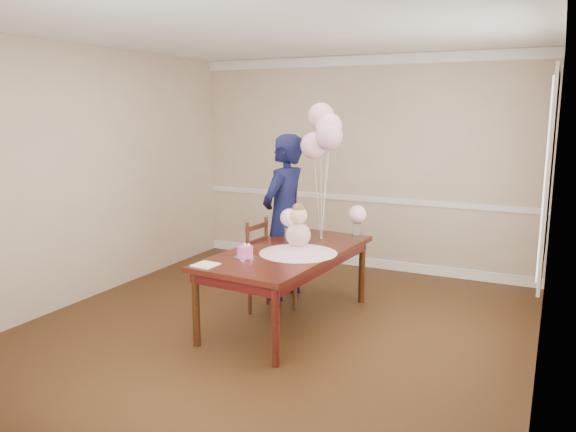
{
  "coord_description": "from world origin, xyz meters",
  "views": [
    {
      "loc": [
        2.28,
        -4.36,
        2.03
      ],
      "look_at": [
        0.04,
        0.28,
        1.05
      ],
      "focal_mm": 35.0,
      "sensor_mm": 36.0,
      "label": 1
    }
  ],
  "objects": [
    {
      "name": "floor",
      "position": [
        0.0,
        0.0,
        0.0
      ],
      "size": [
        4.5,
        5.0,
        0.0
      ],
      "primitive_type": "cube",
      "color": "black",
      "rests_on": "ground"
    },
    {
      "name": "ceiling",
      "position": [
        0.0,
        0.0,
        2.7
      ],
      "size": [
        4.5,
        5.0,
        0.02
      ],
      "primitive_type": "cube",
      "color": "white",
      "rests_on": "wall_back"
    },
    {
      "name": "wall_back",
      "position": [
        0.0,
        2.5,
        1.35
      ],
      "size": [
        4.5,
        0.02,
        2.7
      ],
      "primitive_type": "cube",
      "color": "tan",
      "rests_on": "floor"
    },
    {
      "name": "wall_front",
      "position": [
        0.0,
        -2.5,
        1.35
      ],
      "size": [
        4.5,
        0.02,
        2.7
      ],
      "primitive_type": "cube",
      "color": "tan",
      "rests_on": "floor"
    },
    {
      "name": "wall_left",
      "position": [
        -2.25,
        0.0,
        1.35
      ],
      "size": [
        0.02,
        5.0,
        2.7
      ],
      "primitive_type": "cube",
      "color": "tan",
      "rests_on": "floor"
    },
    {
      "name": "wall_right",
      "position": [
        2.25,
        0.0,
        1.35
      ],
      "size": [
        0.02,
        5.0,
        2.7
      ],
      "primitive_type": "cube",
      "color": "tan",
      "rests_on": "floor"
    },
    {
      "name": "chair_rail_trim",
      "position": [
        0.0,
        2.49,
        0.9
      ],
      "size": [
        4.5,
        0.02,
        0.07
      ],
      "primitive_type": "cube",
      "color": "white",
      "rests_on": "wall_back"
    },
    {
      "name": "crown_molding",
      "position": [
        0.0,
        2.49,
        2.63
      ],
      "size": [
        4.5,
        0.02,
        0.12
      ],
      "primitive_type": "cube",
      "color": "white",
      "rests_on": "wall_back"
    },
    {
      "name": "baseboard_trim",
      "position": [
        0.0,
        2.49,
        0.06
      ],
      "size": [
        4.5,
        0.02,
        0.12
      ],
      "primitive_type": "cube",
      "color": "white",
      "rests_on": "floor"
    },
    {
      "name": "window_frame",
      "position": [
        2.23,
        0.5,
        1.55
      ],
      "size": [
        0.02,
        1.66,
        1.56
      ],
      "primitive_type": "cube",
      "color": "white",
      "rests_on": "wall_right"
    },
    {
      "name": "window_blinds",
      "position": [
        2.21,
        0.5,
        1.55
      ],
      "size": [
        0.01,
        1.5,
        1.4
      ],
      "primitive_type": "cube",
      "color": "white",
      "rests_on": "wall_right"
    },
    {
      "name": "dining_table_top",
      "position": [
        0.03,
        0.29,
        0.7
      ],
      "size": [
        1.1,
        1.98,
        0.05
      ],
      "primitive_type": "cube",
      "rotation": [
        0.0,
        0.0,
        -0.08
      ],
      "color": "black",
      "rests_on": "table_leg_fl"
    },
    {
      "name": "table_apron",
      "position": [
        0.03,
        0.29,
        0.62
      ],
      "size": [
        1.0,
        1.88,
        0.1
      ],
      "primitive_type": "cube",
      "rotation": [
        0.0,
        0.0,
        -0.08
      ],
      "color": "black",
      "rests_on": "table_leg_fl"
    },
    {
      "name": "table_leg_fl",
      "position": [
        -0.44,
        -0.56,
        0.34
      ],
      "size": [
        0.07,
        0.07,
        0.67
      ],
      "primitive_type": "cylinder",
      "rotation": [
        0.0,
        0.0,
        -0.08
      ],
      "color": "black",
      "rests_on": "floor"
    },
    {
      "name": "table_leg_fr",
      "position": [
        0.36,
        -0.62,
        0.34
      ],
      "size": [
        0.07,
        0.07,
        0.67
      ],
      "primitive_type": "cylinder",
      "rotation": [
        0.0,
        0.0,
        -0.08
      ],
      "color": "black",
      "rests_on": "floor"
    },
    {
      "name": "table_leg_bl",
      "position": [
        -0.31,
        1.2,
        0.34
      ],
      "size": [
        0.07,
        0.07,
        0.67
      ],
      "primitive_type": "cylinder",
      "rotation": [
        0.0,
        0.0,
        -0.08
      ],
      "color": "black",
      "rests_on": "floor"
    },
    {
      "name": "table_leg_br",
      "position": [
        0.5,
        1.14,
        0.34
      ],
      "size": [
        0.07,
        0.07,
        0.67
      ],
      "primitive_type": "cylinder",
      "rotation": [
        0.0,
        0.0,
        -0.08
      ],
      "color": "black",
      "rests_on": "floor"
    },
    {
      "name": "baby_skirt",
      "position": [
        0.17,
        0.23,
        0.77
      ],
      "size": [
        0.78,
        0.78,
        0.1
      ],
      "primitive_type": "cone",
      "rotation": [
        0.0,
        0.0,
        -0.08
      ],
      "color": "#E4A8BC",
      "rests_on": "dining_table_top"
    },
    {
      "name": "baby_torso",
      "position": [
        0.17,
        0.23,
        0.89
      ],
      "size": [
        0.23,
        0.23,
        0.23
      ],
      "primitive_type": "sphere",
      "color": "pink",
      "rests_on": "baby_skirt"
    },
    {
      "name": "baby_head",
      "position": [
        0.17,
        0.23,
        1.07
      ],
      "size": [
        0.16,
        0.16,
        0.16
      ],
      "primitive_type": "sphere",
      "color": "beige",
      "rests_on": "baby_torso"
    },
    {
      "name": "baby_hair",
      "position": [
        0.17,
        0.23,
        1.13
      ],
      "size": [
        0.12,
        0.12,
        0.12
      ],
      "primitive_type": "sphere",
      "color": "brown",
      "rests_on": "baby_head"
    },
    {
      "name": "cake_platter",
      "position": [
        -0.19,
        -0.12,
        0.72
      ],
      "size": [
        0.23,
        0.23,
        0.01
      ],
      "primitive_type": "cylinder",
      "rotation": [
        0.0,
        0.0,
        -0.08
      ],
      "color": "#B6B5BA",
      "rests_on": "dining_table_top"
    },
    {
      "name": "birthday_cake",
      "position": [
        -0.19,
        -0.12,
        0.77
      ],
      "size": [
        0.15,
        0.15,
        0.1
      ],
      "primitive_type": "cylinder",
      "rotation": [
        0.0,
        0.0,
        -0.08
      ],
      "color": "#D74395",
      "rests_on": "cake_platter"
    },
    {
      "name": "cake_flower_a",
      "position": [
        -0.19,
        -0.12,
        0.84
      ],
      "size": [
        0.03,
        0.03,
        0.03
      ],
      "primitive_type": "sphere",
      "color": "silver",
      "rests_on": "birthday_cake"
    },
    {
      "name": "cake_flower_b",
      "position": [
        -0.16,
        -0.11,
        0.84
      ],
      "size": [
        0.03,
        0.03,
        0.03
      ],
      "primitive_type": "sphere",
      "color": "white",
      "rests_on": "birthday_cake"
    },
    {
      "name": "rose_vase_near",
      "position": [
        -0.09,
        0.59,
        0.8
      ],
      "size": [
        0.1,
        0.1,
        0.15
      ],
      "primitive_type": "cylinder",
      "rotation": [
        0.0,
        0.0,
        -0.08
      ],
      "color": "silver",
      "rests_on": "dining_table_top"
    },
    {
      "name": "roses_near",
      "position": [
        -0.09,
        0.59,
        0.97
      ],
      "size": [
        0.18,
        0.18,
        0.18
      ],
      "primitive_type": "sphere",
      "color": "#FDD4E1",
      "rests_on": "rose_vase_near"
    },
    {
      "name": "rose_vase_far",
      "position": [
        0.45,
        1.08,
        0.8
      ],
      "size": [
        0.1,
        0.1,
        0.15
      ],
      "primitive_type": "cylinder",
      "rotation": [
        0.0,
        0.0,
        -0.08
      ],
      "color": "white",
      "rests_on": "dining_table_top"
    },
    {
      "name": "roses_far",
      "position": [
        0.45,
        1.08,
        0.97
      ],
      "size": [
        0.18,
        0.18,
        0.18
      ],
      "primitive_type": "sphere",
      "color": "silver",
      "rests_on": "rose_vase_far"
    },
    {
      "name": "napkin",
      "position": [
        -0.37,
        -0.5,
        0.72
      ],
      "size": [
        0.21,
        0.21,
        0.01
      ],
      "primitive_type": "cube",
      "rotation": [
        0.0,
        0.0,
        -0.08
      ],
      "color": "white",
      "rests_on": "dining_table_top"
    },
    {
      "name": "balloon_weight",
      "position": [
        0.16,
        0.81,
        0.73
      ],
      "size": [
        0.04,
        0.04,
        0.02
      ],
      "primitive_type": "cylinder",
      "rotation": [
        0.0,
        0.0,
        -0.08
      ],
      "color": "silver",
      "rests_on": "dining_table_top"
    },
    {
      "name": "balloon_a",
      "position": [
        0.07,
        0.82,
        1.68
      ],
      "size": [
        0.27,
        0.27,
        0.27
      ],
      "primitive_type": "sphere",
      "color": "#EDA8C6",
      "rests_on": "balloon_ribbon_a"
    },
    {
      "name": "balloon_b",
      "position": [
        0.26,
        0.76,
        1.77
      ],
      "size": [
        0.27,
        0.27,
        0.27
      ],
      "primitive_type": "sphere",
      "color": "#DC9CB9",
      "rests_on": "balloon_ribbon_b"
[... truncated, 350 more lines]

